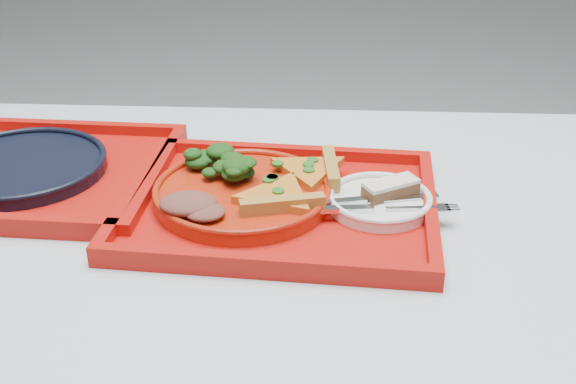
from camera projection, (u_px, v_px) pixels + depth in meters
The scene contains 13 objects.
table at pixel (320, 252), 1.10m from camera, with size 1.60×0.80×0.75m.
tray_main at pixel (279, 208), 1.06m from camera, with size 0.45×0.35×0.01m, color #AD0F09.
tray_far at pixel (25, 175), 1.15m from camera, with size 0.45×0.35×0.01m, color #AD0F09.
dinner_plate at pixel (242, 195), 1.06m from camera, with size 0.26×0.26×0.02m, color #AE220B.
side_plate at pixel (379, 203), 1.04m from camera, with size 0.15×0.15×0.01m, color white.
navy_plate at pixel (23, 168), 1.14m from camera, with size 0.26×0.26×0.02m, color black.
pizza_slice_a at pixel (278, 193), 1.02m from camera, with size 0.13×0.12×0.02m, color orange, non-canonical shape.
pizza_slice_b at pixel (309, 168), 1.10m from camera, with size 0.13×0.12×0.02m, color orange, non-canonical shape.
salad_heap at pixel (217, 160), 1.09m from camera, with size 0.10×0.09×0.05m, color black.
meat_portion at pixel (188, 204), 0.99m from camera, with size 0.08×0.06×0.02m, color brown.
dessert_bar at pixel (391, 188), 1.04m from camera, with size 0.09×0.07×0.02m.
knife at pixel (376, 199), 1.03m from camera, with size 0.18×0.02×0.01m, color silver.
fork at pixel (384, 208), 1.01m from camera, with size 0.18×0.02×0.01m, color silver.
Camera 1 is at (-0.00, -0.93, 1.27)m, focal length 45.00 mm.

